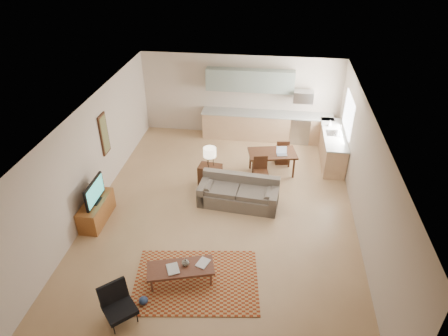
# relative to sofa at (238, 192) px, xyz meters

# --- Properties ---
(room) EXTENTS (9.00, 9.00, 9.00)m
(room) POSITION_rel_sofa_xyz_m (-0.36, -0.43, 0.98)
(room) COLOR #A17B52
(room) RESTS_ON ground
(kitchen_counter_back) EXTENTS (4.26, 0.64, 0.92)m
(kitchen_counter_back) POSITION_rel_sofa_xyz_m (0.54, 3.75, 0.09)
(kitchen_counter_back) COLOR tan
(kitchen_counter_back) RESTS_ON ground
(kitchen_counter_right) EXTENTS (0.64, 2.26, 0.92)m
(kitchen_counter_right) POSITION_rel_sofa_xyz_m (2.57, 2.57, 0.09)
(kitchen_counter_right) COLOR tan
(kitchen_counter_right) RESTS_ON ground
(kitchen_range) EXTENTS (0.62, 0.62, 0.90)m
(kitchen_range) POSITION_rel_sofa_xyz_m (1.64, 3.75, 0.08)
(kitchen_range) COLOR #A5A8AD
(kitchen_range) RESTS_ON ground
(kitchen_microwave) EXTENTS (0.62, 0.40, 0.35)m
(kitchen_microwave) POSITION_rel_sofa_xyz_m (1.64, 3.77, 1.18)
(kitchen_microwave) COLOR #A5A8AD
(kitchen_microwave) RESTS_ON room
(upper_cabinets) EXTENTS (2.80, 0.34, 0.70)m
(upper_cabinets) POSITION_rel_sofa_xyz_m (-0.06, 3.90, 1.58)
(upper_cabinets) COLOR gray
(upper_cabinets) RESTS_ON room
(window_right) EXTENTS (0.02, 1.40, 1.05)m
(window_right) POSITION_rel_sofa_xyz_m (2.87, 2.57, 1.18)
(window_right) COLOR white
(window_right) RESTS_ON room
(wall_art_left) EXTENTS (0.06, 0.42, 1.10)m
(wall_art_left) POSITION_rel_sofa_xyz_m (-3.57, 0.47, 1.18)
(wall_art_left) COLOR olive
(wall_art_left) RESTS_ON room
(triptych) EXTENTS (1.70, 0.04, 0.50)m
(triptych) POSITION_rel_sofa_xyz_m (-0.46, 4.04, 1.38)
(triptych) COLOR #F8E3BB
(triptych) RESTS_ON room
(rug) EXTENTS (2.70, 2.03, 0.02)m
(rug) POSITION_rel_sofa_xyz_m (-0.59, -2.72, -0.36)
(rug) COLOR maroon
(rug) RESTS_ON floor
(sofa) EXTENTS (2.18, 1.11, 0.73)m
(sofa) POSITION_rel_sofa_xyz_m (0.00, 0.00, 0.00)
(sofa) COLOR brown
(sofa) RESTS_ON floor
(coffee_table) EXTENTS (1.43, 0.88, 0.40)m
(coffee_table) POSITION_rel_sofa_xyz_m (-0.89, -2.76, -0.16)
(coffee_table) COLOR #4E271A
(coffee_table) RESTS_ON floor
(book_a) EXTENTS (0.47, 0.49, 0.03)m
(book_a) POSITION_rel_sofa_xyz_m (-1.13, -2.88, 0.05)
(book_a) COLOR maroon
(book_a) RESTS_ON coffee_table
(book_b) EXTENTS (0.41, 0.44, 0.02)m
(book_b) POSITION_rel_sofa_xyz_m (-0.56, -2.56, 0.04)
(book_b) COLOR navy
(book_b) RESTS_ON coffee_table
(vase) EXTENTS (0.22, 0.22, 0.16)m
(vase) POSITION_rel_sofa_xyz_m (-0.80, -2.68, 0.11)
(vase) COLOR black
(vase) RESTS_ON coffee_table
(armchair) EXTENTS (0.88, 0.88, 0.71)m
(armchair) POSITION_rel_sofa_xyz_m (-1.78, -3.80, -0.01)
(armchair) COLOR black
(armchair) RESTS_ON floor
(tv_credenza) EXTENTS (0.47, 1.22, 0.56)m
(tv_credenza) POSITION_rel_sofa_xyz_m (-3.35, -1.10, -0.08)
(tv_credenza) COLOR brown
(tv_credenza) RESTS_ON floor
(tv) EXTENTS (0.09, 0.94, 0.56)m
(tv) POSITION_rel_sofa_xyz_m (-3.30, -1.10, 0.48)
(tv) COLOR black
(tv) RESTS_ON tv_credenza
(console_table) EXTENTS (0.65, 0.47, 0.70)m
(console_table) POSITION_rel_sofa_xyz_m (-0.83, 0.64, -0.01)
(console_table) COLOR #341B0F
(console_table) RESTS_ON floor
(table_lamp) EXTENTS (0.37, 0.37, 0.56)m
(table_lamp) POSITION_rel_sofa_xyz_m (-0.83, 0.64, 0.62)
(table_lamp) COLOR beige
(table_lamp) RESTS_ON console_table
(dining_table) EXTENTS (1.46, 1.02, 0.68)m
(dining_table) POSITION_rel_sofa_xyz_m (0.80, 1.62, -0.03)
(dining_table) COLOR #341B0F
(dining_table) RESTS_ON floor
(dining_chair_near) EXTENTS (0.46, 0.48, 0.81)m
(dining_chair_near) POSITION_rel_sofa_xyz_m (0.52, 0.97, 0.04)
(dining_chair_near) COLOR #341B0F
(dining_chair_near) RESTS_ON floor
(dining_chair_far) EXTENTS (0.43, 0.45, 0.80)m
(dining_chair_far) POSITION_rel_sofa_xyz_m (1.07, 2.26, 0.03)
(dining_chair_far) COLOR #341B0F
(dining_chair_far) RESTS_ON floor
(laptop) EXTENTS (0.32, 0.26, 0.21)m
(laptop) POSITION_rel_sofa_xyz_m (1.06, 1.53, 0.42)
(laptop) COLOR #A5A8AD
(laptop) RESTS_ON dining_table
(soap_bottle) EXTENTS (0.12, 0.12, 0.19)m
(soap_bottle) POSITION_rel_sofa_xyz_m (2.47, 3.05, 0.65)
(soap_bottle) COLOR #F8E3BB
(soap_bottle) RESTS_ON kitchen_counter_right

